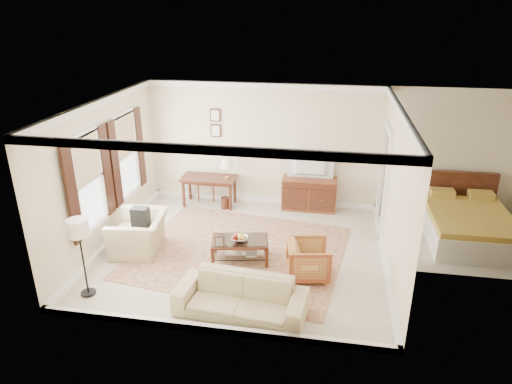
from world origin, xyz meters
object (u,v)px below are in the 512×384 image
(sideboard, at_px, (309,194))
(striped_armchair, at_px, (309,258))
(tv, at_px, (311,158))
(writing_desk, at_px, (209,182))
(sofa, at_px, (240,292))
(coffee_table, at_px, (240,244))
(club_armchair, at_px, (138,228))

(sideboard, distance_m, striped_armchair, 2.94)
(tv, bearing_deg, writing_desk, 3.18)
(sideboard, height_order, sofa, sofa)
(tv, distance_m, coffee_table, 2.96)
(coffee_table, xyz_separation_m, striped_armchair, (1.31, -0.35, 0.03))
(sideboard, bearing_deg, striped_armchair, -86.57)
(writing_desk, distance_m, club_armchair, 2.51)
(sofa, bearing_deg, striped_armchair, 57.58)
(tv, relative_size, sofa, 0.49)
(sideboard, bearing_deg, sofa, -100.84)
(club_armchair, bearing_deg, writing_desk, 155.15)
(writing_desk, height_order, sideboard, sideboard)
(writing_desk, relative_size, sideboard, 1.03)
(tv, relative_size, coffee_table, 0.88)
(club_armchair, xyz_separation_m, sofa, (2.36, -1.63, -0.09))
(coffee_table, relative_size, club_armchair, 1.02)
(writing_desk, distance_m, sideboard, 2.40)
(coffee_table, xyz_separation_m, club_armchair, (-2.03, 0.05, 0.15))
(coffee_table, relative_size, striped_armchair, 1.54)
(coffee_table, bearing_deg, tv, 66.24)
(tv, bearing_deg, club_armchair, 38.55)
(striped_armchair, relative_size, club_armchair, 0.66)
(sideboard, height_order, coffee_table, sideboard)
(sofa, bearing_deg, sideboard, 84.97)
(writing_desk, xyz_separation_m, sideboard, (2.38, 0.15, -0.21))
(sideboard, bearing_deg, writing_desk, -176.34)
(striped_armchair, height_order, sofa, sofa)
(striped_armchair, bearing_deg, sofa, 131.87)
(striped_armchair, xyz_separation_m, club_armchair, (-3.34, 0.39, 0.12))
(writing_desk, relative_size, striped_armchair, 1.74)
(club_armchair, bearing_deg, coffee_table, 81.90)
(tv, height_order, sofa, tv)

